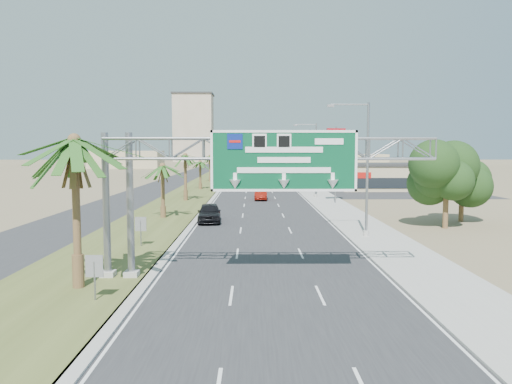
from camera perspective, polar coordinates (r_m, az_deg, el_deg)
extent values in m
plane|color=#8C7A59|center=(16.37, 3.48, -18.77)|extent=(600.00, 600.00, 0.00)
cube|color=#28282B|center=(125.13, 0.05, 1.91)|extent=(12.00, 300.00, 0.02)
cube|color=#9E9B93|center=(125.49, 3.94, 1.93)|extent=(4.00, 300.00, 0.10)
cube|color=#475023|center=(125.44, -4.52, 1.93)|extent=(7.00, 300.00, 0.12)
cube|color=#28282B|center=(126.14, -7.70, 1.89)|extent=(8.00, 300.00, 0.02)
cylinder|color=gray|center=(25.86, -14.18, -1.61)|extent=(0.36, 0.36, 7.40)
cylinder|color=gray|center=(26.17, -16.74, -1.60)|extent=(0.36, 0.36, 7.40)
cube|color=#9E9B93|center=(26.48, -14.02, -9.16)|extent=(0.70, 0.70, 0.40)
cube|color=#9E9B93|center=(26.78, -16.55, -9.06)|extent=(0.70, 0.70, 0.40)
cube|color=#07482A|center=(24.53, 3.21, 3.57)|extent=(7.20, 0.12, 3.00)
cube|color=navy|center=(24.41, -2.43, 5.80)|extent=(0.75, 0.03, 0.75)
cone|color=white|center=(24.50, 3.21, 0.88)|extent=(0.56, 0.56, 0.45)
cylinder|color=brown|center=(24.55, -19.83, -2.57)|extent=(0.36, 0.36, 7.00)
cylinder|color=brown|center=(25.02, -19.65, -8.62)|extent=(0.54, 0.54, 1.68)
cylinder|color=brown|center=(47.88, -10.59, -0.05)|extent=(0.36, 0.36, 5.00)
cylinder|color=brown|center=(48.08, -10.55, -2.30)|extent=(0.54, 0.54, 1.20)
cylinder|color=brown|center=(63.62, -8.06, 1.56)|extent=(0.36, 0.36, 5.80)
cylinder|color=brown|center=(63.79, -8.04, -0.42)|extent=(0.54, 0.54, 1.39)
cylinder|color=brown|center=(81.51, -6.38, 1.85)|extent=(0.36, 0.36, 4.50)
cylinder|color=brown|center=(81.61, -6.37, 0.65)|extent=(0.54, 0.54, 1.08)
cylinder|color=brown|center=(100.39, -5.26, 2.63)|extent=(0.36, 0.36, 5.20)
cylinder|color=brown|center=(100.48, -5.25, 1.50)|extent=(0.54, 0.54, 1.25)
cylinder|color=brown|center=(125.31, -4.30, 3.00)|extent=(0.36, 0.36, 4.80)
cylinder|color=brown|center=(125.38, -4.30, 2.16)|extent=(0.54, 0.54, 1.15)
cylinder|color=gray|center=(37.96, 12.60, 2.42)|extent=(0.20, 0.20, 10.00)
cylinder|color=gray|center=(37.78, 10.64, 9.81)|extent=(2.80, 0.12, 0.12)
cube|color=slate|center=(37.53, 8.51, 9.72)|extent=(0.50, 0.22, 0.18)
cylinder|color=#9E9B93|center=(38.45, 12.47, -4.66)|extent=(0.44, 0.44, 0.50)
cylinder|color=gray|center=(67.51, 6.86, 3.55)|extent=(0.20, 0.20, 10.00)
cylinder|color=gray|center=(67.41, 5.71, 7.68)|extent=(2.80, 0.12, 0.12)
cube|color=slate|center=(67.27, 4.52, 7.61)|extent=(0.50, 0.22, 0.18)
cylinder|color=#9E9B93|center=(67.79, 6.82, -0.47)|extent=(0.44, 0.44, 0.50)
cylinder|color=gray|center=(103.32, 4.33, 4.03)|extent=(0.20, 0.20, 10.00)
cylinder|color=gray|center=(103.25, 3.57, 6.73)|extent=(2.80, 0.12, 0.12)
cube|color=slate|center=(103.16, 2.78, 6.68)|extent=(0.50, 0.22, 0.18)
cylinder|color=#9E9B93|center=(103.50, 4.31, 1.40)|extent=(0.44, 0.44, 0.50)
cylinder|color=gray|center=(87.38, 5.00, 3.21)|extent=(0.28, 0.28, 8.00)
cylinder|color=gray|center=(87.02, 1.72, 5.66)|extent=(10.00, 0.18, 0.18)
cube|color=black|center=(86.88, 2.72, 5.39)|extent=(0.32, 0.18, 0.95)
cube|color=black|center=(86.77, 0.73, 5.40)|extent=(0.32, 0.18, 0.95)
cube|color=black|center=(86.76, -0.93, 5.40)|extent=(0.32, 0.18, 0.95)
sphere|color=red|center=(86.77, 2.72, 5.59)|extent=(0.22, 0.22, 0.22)
imported|color=black|center=(87.34, 5.01, 5.18)|extent=(0.16, 0.16, 0.60)
cylinder|color=#9E9B93|center=(87.57, 4.98, 0.79)|extent=(0.56, 0.56, 0.60)
cube|color=tan|center=(84.29, 15.45, 1.63)|extent=(18.00, 10.00, 4.00)
cylinder|color=brown|center=(44.23, 20.86, -1.41)|extent=(0.44, 0.44, 3.90)
sphere|color=#1B3613|center=(44.03, 20.96, 1.96)|extent=(4.50, 4.50, 4.50)
cylinder|color=brown|center=(49.07, 22.42, -1.21)|extent=(0.44, 0.44, 3.30)
sphere|color=#1B3613|center=(48.90, 22.51, 1.35)|extent=(3.50, 3.50, 3.50)
cylinder|color=gray|center=(22.73, -17.95, -9.78)|extent=(0.08, 0.08, 1.80)
cube|color=slate|center=(22.57, -18.00, -8.06)|extent=(0.75, 0.06, 0.95)
cylinder|color=gray|center=(34.26, -13.03, -4.74)|extent=(0.08, 0.08, 1.80)
cube|color=slate|center=(34.15, -13.05, -3.59)|extent=(0.75, 0.06, 0.95)
cube|color=tan|center=(266.98, -7.14, 7.23)|extent=(20.00, 16.00, 35.00)
cube|color=tan|center=(180.42, -14.56, 3.63)|extent=(24.00, 14.00, 6.00)
cube|color=tan|center=(158.08, 10.92, 3.35)|extent=(20.00, 12.00, 5.00)
imported|color=black|center=(45.06, -5.37, -2.39)|extent=(2.35, 5.16, 1.72)
imported|color=maroon|center=(64.60, 0.56, -0.26)|extent=(1.72, 4.58, 1.49)
imported|color=gray|center=(79.64, 1.78, 0.70)|extent=(2.80, 5.34, 1.44)
imported|color=black|center=(102.45, -0.90, 1.66)|extent=(2.38, 5.29, 1.50)
cylinder|color=gray|center=(60.85, 9.09, 3.03)|extent=(0.20, 0.20, 9.26)
cube|color=#AE0D18|center=(60.83, 9.13, 6.07)|extent=(2.39, 0.98, 2.40)
cube|color=white|center=(60.65, 9.16, 6.07)|extent=(1.62, 0.52, 0.84)
cylinder|color=gray|center=(81.73, 7.14, 2.81)|extent=(0.20, 0.20, 7.25)
cube|color=navy|center=(81.69, 7.15, 4.16)|extent=(2.02, 0.74, 3.00)
cube|color=white|center=(81.51, 7.17, 4.16)|extent=(1.37, 0.35, 1.05)
cylinder|color=gray|center=(94.22, 5.70, 3.35)|extent=(0.20, 0.20, 8.08)
cube|color=red|center=(94.19, 5.72, 5.14)|extent=(2.19, 0.91, 1.80)
cube|color=white|center=(94.01, 5.73, 5.14)|extent=(1.49, 0.48, 0.63)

